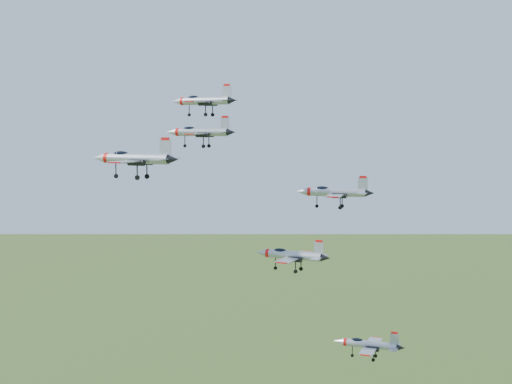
% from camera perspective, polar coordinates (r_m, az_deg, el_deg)
% --- Properties ---
extents(jet_lead, '(13.46, 11.11, 3.60)m').
position_cam_1_polar(jet_lead, '(128.41, -4.27, 7.30)').
color(jet_lead, '#9EA2AA').
extents(jet_left_high, '(12.47, 10.32, 3.33)m').
position_cam_1_polar(jet_left_high, '(118.06, -4.54, 4.82)').
color(jet_left_high, '#9EA2AA').
extents(jet_right_high, '(13.84, 11.37, 3.71)m').
position_cam_1_polar(jet_right_high, '(100.46, -9.75, 2.68)').
color(jet_right_high, '#9EA2AA').
extents(jet_left_low, '(12.91, 10.81, 3.46)m').
position_cam_1_polar(jet_left_low, '(117.11, 6.25, -0.00)').
color(jet_left_low, '#9EA2AA').
extents(jet_right_low, '(11.05, 9.08, 2.96)m').
position_cam_1_polar(jet_right_low, '(98.32, 2.84, -5.04)').
color(jet_right_low, '#9EA2AA').
extents(jet_trail, '(10.46, 8.66, 2.80)m').
position_cam_1_polar(jet_trail, '(106.52, 8.93, -11.93)').
color(jet_trail, '#9EA2AA').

